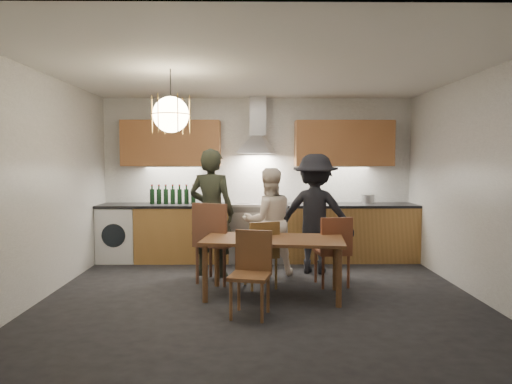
{
  "coord_description": "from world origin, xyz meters",
  "views": [
    {
      "loc": [
        -0.11,
        -5.23,
        1.59
      ],
      "look_at": [
        -0.05,
        0.4,
        1.2
      ],
      "focal_mm": 32.0,
      "sensor_mm": 36.0,
      "label": 1
    }
  ],
  "objects_px": {
    "stock_pot": "(368,199)",
    "chair_front": "(252,267)",
    "dining_table": "(273,245)",
    "mixing_bowl": "(317,202)",
    "wine_bottles": "(173,194)",
    "chair_back_left": "(214,237)",
    "person_right": "(315,214)",
    "person_left": "(212,212)",
    "person_mid": "(269,222)"
  },
  "relations": [
    {
      "from": "stock_pot",
      "to": "chair_front",
      "type": "bearing_deg",
      "value": -125.75
    },
    {
      "from": "dining_table",
      "to": "stock_pot",
      "type": "height_order",
      "value": "stock_pot"
    },
    {
      "from": "mixing_bowl",
      "to": "wine_bottles",
      "type": "height_order",
      "value": "wine_bottles"
    },
    {
      "from": "mixing_bowl",
      "to": "chair_back_left",
      "type": "bearing_deg",
      "value": -139.87
    },
    {
      "from": "person_right",
      "to": "wine_bottles",
      "type": "height_order",
      "value": "person_right"
    },
    {
      "from": "dining_table",
      "to": "person_left",
      "type": "bearing_deg",
      "value": 136.78
    },
    {
      "from": "chair_back_left",
      "to": "person_mid",
      "type": "xyz_separation_m",
      "value": [
        0.72,
        0.46,
        0.14
      ]
    },
    {
      "from": "chair_back_left",
      "to": "stock_pot",
      "type": "xyz_separation_m",
      "value": [
        2.35,
        1.41,
        0.37
      ]
    },
    {
      "from": "person_left",
      "to": "wine_bottles",
      "type": "distance_m",
      "value": 1.21
    },
    {
      "from": "stock_pot",
      "to": "mixing_bowl",
      "type": "bearing_deg",
      "value": -170.59
    },
    {
      "from": "chair_front",
      "to": "mixing_bowl",
      "type": "distance_m",
      "value": 2.69
    },
    {
      "from": "person_mid",
      "to": "wine_bottles",
      "type": "distance_m",
      "value": 1.78
    },
    {
      "from": "person_left",
      "to": "chair_front",
      "type": "bearing_deg",
      "value": 125.46
    },
    {
      "from": "chair_back_left",
      "to": "person_left",
      "type": "bearing_deg",
      "value": -60.09
    },
    {
      "from": "chair_front",
      "to": "wine_bottles",
      "type": "xyz_separation_m",
      "value": [
        -1.25,
        2.57,
        0.56
      ]
    },
    {
      "from": "person_mid",
      "to": "person_right",
      "type": "xyz_separation_m",
      "value": [
        0.66,
        0.12,
        0.1
      ]
    },
    {
      "from": "person_left",
      "to": "stock_pot",
      "type": "height_order",
      "value": "person_left"
    },
    {
      "from": "chair_front",
      "to": "person_right",
      "type": "xyz_separation_m",
      "value": [
        0.9,
        1.76,
        0.35
      ]
    },
    {
      "from": "chair_back_left",
      "to": "mixing_bowl",
      "type": "xyz_separation_m",
      "value": [
        1.51,
        1.28,
        0.33
      ]
    },
    {
      "from": "chair_back_left",
      "to": "chair_front",
      "type": "relative_size",
      "value": 1.22
    },
    {
      "from": "chair_front",
      "to": "wine_bottles",
      "type": "relative_size",
      "value": 1.19
    },
    {
      "from": "dining_table",
      "to": "person_left",
      "type": "height_order",
      "value": "person_left"
    },
    {
      "from": "person_mid",
      "to": "wine_bottles",
      "type": "relative_size",
      "value": 2.05
    },
    {
      "from": "chair_front",
      "to": "mixing_bowl",
      "type": "xyz_separation_m",
      "value": [
        1.03,
        2.45,
        0.44
      ]
    },
    {
      "from": "chair_front",
      "to": "stock_pot",
      "type": "bearing_deg",
      "value": 67.38
    },
    {
      "from": "person_left",
      "to": "person_mid",
      "type": "distance_m",
      "value": 0.8
    },
    {
      "from": "dining_table",
      "to": "mixing_bowl",
      "type": "xyz_separation_m",
      "value": [
        0.77,
        1.82,
        0.33
      ]
    },
    {
      "from": "person_mid",
      "to": "stock_pot",
      "type": "distance_m",
      "value": 1.9
    },
    {
      "from": "chair_back_left",
      "to": "person_right",
      "type": "height_order",
      "value": "person_right"
    },
    {
      "from": "chair_front",
      "to": "person_right",
      "type": "relative_size",
      "value": 0.51
    },
    {
      "from": "person_left",
      "to": "chair_back_left",
      "type": "bearing_deg",
      "value": 114.86
    },
    {
      "from": "chair_back_left",
      "to": "person_right",
      "type": "distance_m",
      "value": 1.52
    },
    {
      "from": "chair_front",
      "to": "person_mid",
      "type": "distance_m",
      "value": 1.67
    },
    {
      "from": "chair_back_left",
      "to": "dining_table",
      "type": "bearing_deg",
      "value": 165.2
    },
    {
      "from": "chair_back_left",
      "to": "person_right",
      "type": "xyz_separation_m",
      "value": [
        1.39,
        0.58,
        0.24
      ]
    },
    {
      "from": "mixing_bowl",
      "to": "person_mid",
      "type": "bearing_deg",
      "value": -134.21
    },
    {
      "from": "wine_bottles",
      "to": "chair_front",
      "type": "bearing_deg",
      "value": -64.12
    },
    {
      "from": "person_mid",
      "to": "person_right",
      "type": "height_order",
      "value": "person_right"
    },
    {
      "from": "chair_back_left",
      "to": "person_left",
      "type": "distance_m",
      "value": 0.51
    },
    {
      "from": "dining_table",
      "to": "chair_back_left",
      "type": "bearing_deg",
      "value": 150.87
    },
    {
      "from": "wine_bottles",
      "to": "stock_pot",
      "type": "bearing_deg",
      "value": 0.34
    },
    {
      "from": "chair_back_left",
      "to": "mixing_bowl",
      "type": "relative_size",
      "value": 3.42
    },
    {
      "from": "person_mid",
      "to": "stock_pot",
      "type": "relative_size",
      "value": 7.5
    },
    {
      "from": "dining_table",
      "to": "wine_bottles",
      "type": "bearing_deg",
      "value": 134.94
    },
    {
      "from": "person_mid",
      "to": "wine_bottles",
      "type": "height_order",
      "value": "person_mid"
    },
    {
      "from": "chair_front",
      "to": "mixing_bowl",
      "type": "bearing_deg",
      "value": 80.35
    },
    {
      "from": "person_left",
      "to": "person_mid",
      "type": "bearing_deg",
      "value": -160.83
    },
    {
      "from": "chair_front",
      "to": "dining_table",
      "type": "bearing_deg",
      "value": 81.09
    },
    {
      "from": "dining_table",
      "to": "person_mid",
      "type": "relative_size",
      "value": 1.15
    },
    {
      "from": "wine_bottles",
      "to": "dining_table",
      "type": "bearing_deg",
      "value": -52.3
    }
  ]
}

